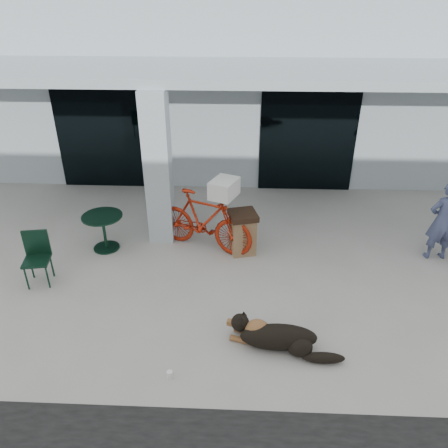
{
  "coord_description": "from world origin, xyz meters",
  "views": [
    {
      "loc": [
        0.16,
        -5.74,
        4.79
      ],
      "look_at": [
        -0.14,
        1.13,
        1.0
      ],
      "focal_mm": 35.0,
      "sensor_mm": 36.0,
      "label": 1
    }
  ],
  "objects_px": {
    "cafe_chair_near": "(37,260)",
    "cafe_table_near": "(104,232)",
    "dog": "(279,336)",
    "trash_receptacle": "(243,232)",
    "person": "(443,221)",
    "bicycle": "(204,221)"
  },
  "relations": [
    {
      "from": "cafe_chair_near",
      "to": "trash_receptacle",
      "type": "height_order",
      "value": "cafe_chair_near"
    },
    {
      "from": "person",
      "to": "cafe_chair_near",
      "type": "bearing_deg",
      "value": 3.5
    },
    {
      "from": "cafe_table_near",
      "to": "person",
      "type": "height_order",
      "value": "person"
    },
    {
      "from": "dog",
      "to": "trash_receptacle",
      "type": "bearing_deg",
      "value": 118.17
    },
    {
      "from": "person",
      "to": "trash_receptacle",
      "type": "relative_size",
      "value": 1.83
    },
    {
      "from": "cafe_chair_near",
      "to": "trash_receptacle",
      "type": "distance_m",
      "value": 3.85
    },
    {
      "from": "cafe_chair_near",
      "to": "person",
      "type": "distance_m",
      "value": 7.57
    },
    {
      "from": "bicycle",
      "to": "cafe_table_near",
      "type": "distance_m",
      "value": 2.04
    },
    {
      "from": "cafe_table_near",
      "to": "trash_receptacle",
      "type": "distance_m",
      "value": 2.8
    },
    {
      "from": "dog",
      "to": "cafe_chair_near",
      "type": "xyz_separation_m",
      "value": [
        -4.21,
        1.43,
        0.27
      ]
    },
    {
      "from": "cafe_table_near",
      "to": "person",
      "type": "distance_m",
      "value": 6.63
    },
    {
      "from": "cafe_chair_near",
      "to": "cafe_table_near",
      "type": "bearing_deg",
      "value": 45.01
    },
    {
      "from": "bicycle",
      "to": "person",
      "type": "height_order",
      "value": "person"
    },
    {
      "from": "dog",
      "to": "cafe_table_near",
      "type": "distance_m",
      "value": 4.28
    },
    {
      "from": "person",
      "to": "trash_receptacle",
      "type": "distance_m",
      "value": 3.84
    },
    {
      "from": "bicycle",
      "to": "cafe_table_near",
      "type": "relative_size",
      "value": 2.6
    },
    {
      "from": "cafe_table_near",
      "to": "person",
      "type": "xyz_separation_m",
      "value": [
        6.62,
        -0.04,
        0.43
      ]
    },
    {
      "from": "bicycle",
      "to": "person",
      "type": "xyz_separation_m",
      "value": [
        4.6,
        -0.14,
        0.18
      ]
    },
    {
      "from": "bicycle",
      "to": "dog",
      "type": "bearing_deg",
      "value": -131.05
    },
    {
      "from": "cafe_table_near",
      "to": "cafe_chair_near",
      "type": "distance_m",
      "value": 1.49
    },
    {
      "from": "dog",
      "to": "cafe_chair_near",
      "type": "height_order",
      "value": "cafe_chair_near"
    },
    {
      "from": "person",
      "to": "bicycle",
      "type": "bearing_deg",
      "value": -7.22
    }
  ]
}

